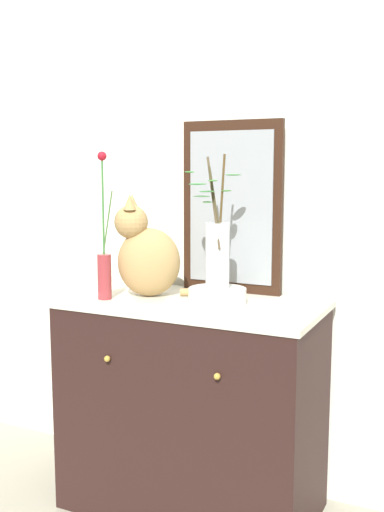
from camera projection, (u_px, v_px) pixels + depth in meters
ground_plane at (192, 505)px, 2.53m from camera, size 6.00×6.00×0.00m
wall_back at (226, 190)px, 2.64m from camera, size 4.40×0.08×2.60m
sideboard at (192, 406)px, 2.46m from camera, size 1.02×0.54×0.87m
mirror_leaning at (232, 207)px, 2.54m from camera, size 0.44×0.03×0.72m
cat_sitting at (146, 255)px, 2.48m from camera, size 0.47×0.29×0.42m
vase_slim_green at (104, 265)px, 2.42m from camera, size 0.07×0.06×0.59m
bowl_porcelain at (217, 296)px, 2.35m from camera, size 0.23×0.23×0.06m
vase_glass_clear at (217, 251)px, 2.32m from camera, size 0.18×0.23×0.51m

